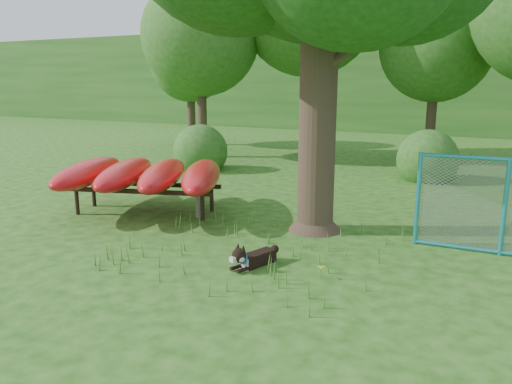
% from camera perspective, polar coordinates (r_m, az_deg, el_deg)
% --- Properties ---
extents(ground, '(80.00, 80.00, 0.00)m').
position_cam_1_polar(ground, '(8.04, -5.15, -8.51)').
color(ground, '#1D4E0F').
rests_on(ground, ground).
extents(wooden_post, '(0.30, 0.11, 1.12)m').
position_cam_1_polar(wooden_post, '(10.73, -6.72, 0.14)').
color(wooden_post, '#6D6451').
rests_on(wooden_post, ground).
extents(kayak_rack, '(4.56, 4.09, 1.14)m').
position_cam_1_polar(kayak_rack, '(11.27, -12.69, 1.97)').
color(kayak_rack, black).
rests_on(kayak_rack, ground).
extents(husky_dog, '(0.49, 0.94, 0.44)m').
position_cam_1_polar(husky_dog, '(7.95, -0.49, -7.52)').
color(husky_dog, black).
rests_on(husky_dog, ground).
extents(fence_section, '(2.86, 0.09, 2.79)m').
position_cam_1_polar(fence_section, '(9.25, 26.55, -1.56)').
color(fence_section, teal).
rests_on(fence_section, ground).
extents(wildflower_clump, '(0.10, 0.09, 0.21)m').
position_cam_1_polar(wildflower_clump, '(7.55, 7.43, -8.63)').
color(wildflower_clump, '#48832B').
rests_on(wildflower_clump, ground).
extents(bg_tree_a, '(4.40, 4.40, 6.70)m').
position_cam_1_polar(bg_tree_a, '(19.50, -6.38, 17.19)').
color(bg_tree_a, '#35271D').
rests_on(bg_tree_a, ground).
extents(bg_tree_b, '(5.20, 5.20, 8.22)m').
position_cam_1_polar(bg_tree_b, '(19.83, 6.03, 20.39)').
color(bg_tree_b, '#35271D').
rests_on(bg_tree_b, ground).
extents(bg_tree_c, '(4.00, 4.00, 6.12)m').
position_cam_1_polar(bg_tree_c, '(19.56, 19.93, 15.42)').
color(bg_tree_c, '#35271D').
rests_on(bg_tree_c, ground).
extents(bg_tree_f, '(3.60, 3.60, 5.55)m').
position_cam_1_polar(bg_tree_f, '(23.33, -7.56, 14.53)').
color(bg_tree_f, '#35271D').
rests_on(bg_tree_f, ground).
extents(shrub_left, '(1.80, 1.80, 1.80)m').
position_cam_1_polar(shrub_left, '(16.77, -6.32, 2.58)').
color(shrub_left, '#26581C').
rests_on(shrub_left, ground).
extents(shrub_mid, '(1.80, 1.80, 1.80)m').
position_cam_1_polar(shrub_mid, '(15.76, 18.85, 1.33)').
color(shrub_mid, '#26581C').
rests_on(shrub_mid, ground).
extents(wooded_hillside, '(80.00, 12.00, 6.00)m').
position_cam_1_polar(wooded_hillside, '(34.60, 20.37, 11.98)').
color(wooded_hillside, '#26581C').
rests_on(wooded_hillside, ground).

